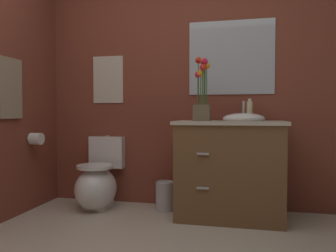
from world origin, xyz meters
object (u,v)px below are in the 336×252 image
at_px(soap_bottle, 250,111).
at_px(trash_bin, 165,196).
at_px(flower_vase, 202,97).
at_px(wall_mirror, 231,58).
at_px(vanity_cabinet, 230,168).
at_px(toilet, 98,183).
at_px(toilet_paper_roll, 36,139).
at_px(hanging_towel, 10,88).
at_px(wall_poster, 108,80).

bearing_deg(soap_bottle, trash_bin, -179.41).
xyz_separation_m(flower_vase, wall_mirror, (0.23, 0.36, 0.39)).
distance_m(vanity_cabinet, soap_bottle, 0.54).
relative_size(toilet, toilet_paper_roll, 6.27).
relative_size(vanity_cabinet, hanging_towel, 1.99).
height_order(toilet, flower_vase, flower_vase).
bearing_deg(vanity_cabinet, wall_poster, 166.81).
xyz_separation_m(flower_vase, soap_bottle, (0.40, 0.18, -0.12)).
relative_size(flower_vase, hanging_towel, 1.07).
distance_m(trash_bin, wall_mirror, 1.46).
bearing_deg(toilet_paper_roll, wall_mirror, 14.59).
distance_m(soap_bottle, wall_mirror, 0.56).
relative_size(wall_poster, wall_mirror, 0.60).
bearing_deg(wall_poster, flower_vase, -19.64).
distance_m(soap_bottle, hanging_towel, 2.10).
bearing_deg(toilet, flower_vase, -5.40).
bearing_deg(flower_vase, toilet, 174.60).
bearing_deg(toilet, wall_poster, 90.00).
bearing_deg(toilet_paper_roll, soap_bottle, 8.28).
height_order(vanity_cabinet, trash_bin, vanity_cabinet).
height_order(wall_mirror, hanging_towel, wall_mirror).
height_order(vanity_cabinet, toilet_paper_roll, vanity_cabinet).
bearing_deg(vanity_cabinet, toilet, 178.79).
xyz_separation_m(toilet, flower_vase, (1.02, -0.10, 0.82)).
distance_m(toilet, hanging_towel, 1.17).
relative_size(trash_bin, wall_mirror, 0.34).
bearing_deg(hanging_towel, wall_mirror, 22.01).
xyz_separation_m(vanity_cabinet, wall_mirror, (-0.00, 0.29, 1.01)).
relative_size(soap_bottle, wall_mirror, 0.25).
xyz_separation_m(soap_bottle, toilet_paper_roll, (-1.95, -0.28, -0.26)).
height_order(wall_poster, toilet_paper_roll, wall_poster).
bearing_deg(toilet_paper_roll, flower_vase, 3.70).
xyz_separation_m(toilet, wall_mirror, (1.25, 0.27, 1.21)).
height_order(vanity_cabinet, flower_vase, flower_vase).
relative_size(wall_mirror, toilet_paper_roll, 7.27).
relative_size(soap_bottle, wall_poster, 0.41).
height_order(wall_poster, hanging_towel, wall_poster).
distance_m(vanity_cabinet, flower_vase, 0.67).
bearing_deg(flower_vase, vanity_cabinet, 16.55).
height_order(flower_vase, toilet_paper_roll, flower_vase).
relative_size(flower_vase, trash_bin, 2.04).
height_order(trash_bin, wall_poster, wall_poster).
height_order(wall_mirror, toilet_paper_roll, wall_mirror).
bearing_deg(trash_bin, vanity_cabinet, -10.01).
bearing_deg(soap_bottle, hanging_towel, -164.34).
height_order(hanging_towel, toilet_paper_roll, hanging_towel).
bearing_deg(wall_mirror, hanging_towel, -157.99).
xyz_separation_m(toilet, toilet_paper_roll, (-0.53, -0.20, 0.44)).
bearing_deg(soap_bottle, toilet, -176.45).
height_order(soap_bottle, hanging_towel, hanging_towel).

